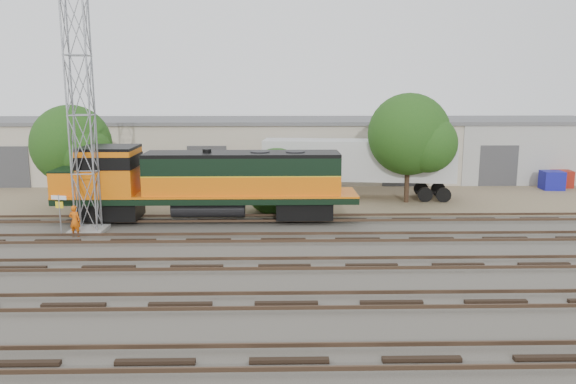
{
  "coord_description": "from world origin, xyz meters",
  "views": [
    {
      "loc": [
        -0.37,
        -27.57,
        8.16
      ],
      "look_at": [
        0.31,
        4.0,
        2.2
      ],
      "focal_mm": 35.0,
      "sensor_mm": 36.0,
      "label": 1
    }
  ],
  "objects_px": {
    "locomotive": "(202,182)",
    "signal_tower": "(82,120)",
    "worker": "(75,221)",
    "semi_trailer": "(362,162)"
  },
  "relations": [
    {
      "from": "locomotive",
      "to": "signal_tower",
      "type": "height_order",
      "value": "signal_tower"
    },
    {
      "from": "signal_tower",
      "to": "worker",
      "type": "height_order",
      "value": "signal_tower"
    },
    {
      "from": "semi_trailer",
      "to": "locomotive",
      "type": "bearing_deg",
      "value": -138.91
    },
    {
      "from": "locomotive",
      "to": "worker",
      "type": "height_order",
      "value": "locomotive"
    },
    {
      "from": "locomotive",
      "to": "worker",
      "type": "distance_m",
      "value": 7.58
    },
    {
      "from": "signal_tower",
      "to": "semi_trailer",
      "type": "relative_size",
      "value": 0.92
    },
    {
      "from": "worker",
      "to": "semi_trailer",
      "type": "relative_size",
      "value": 0.12
    },
    {
      "from": "locomotive",
      "to": "semi_trailer",
      "type": "bearing_deg",
      "value": 34.05
    },
    {
      "from": "signal_tower",
      "to": "semi_trailer",
      "type": "height_order",
      "value": "signal_tower"
    },
    {
      "from": "locomotive",
      "to": "semi_trailer",
      "type": "xyz_separation_m",
      "value": [
        10.83,
        7.32,
        0.2
      ]
    }
  ]
}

